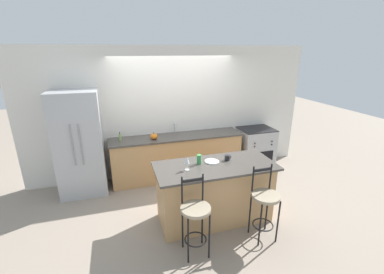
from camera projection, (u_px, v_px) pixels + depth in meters
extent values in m
plane|color=gray|center=(182.00, 183.00, 5.29)|extent=(18.00, 18.00, 0.00)
cube|color=silver|center=(173.00, 112.00, 5.43)|extent=(6.00, 0.07, 2.70)
cube|color=tan|center=(177.00, 157.00, 5.46)|extent=(2.69, 0.58, 0.89)
cube|color=#47423D|center=(177.00, 136.00, 5.31)|extent=(2.73, 0.62, 0.03)
cube|color=black|center=(177.00, 136.00, 5.30)|extent=(0.56, 0.32, 0.01)
cylinder|color=#ADAFB5|center=(174.00, 128.00, 5.45)|extent=(0.02, 0.02, 0.22)
cylinder|color=#ADAFB5|center=(175.00, 124.00, 5.36)|extent=(0.02, 0.12, 0.02)
cube|color=tan|center=(215.00, 193.00, 4.05)|extent=(1.73, 0.70, 0.92)
cube|color=#47423D|center=(215.00, 166.00, 3.90)|extent=(1.85, 0.82, 0.03)
cube|color=#ADAFB5|center=(80.00, 144.00, 4.72)|extent=(0.82, 0.70, 1.95)
cylinder|color=#939399|center=(72.00, 146.00, 4.34)|extent=(0.02, 0.02, 0.74)
cylinder|color=#939399|center=(81.00, 145.00, 4.37)|extent=(0.02, 0.02, 0.74)
cube|color=#ADAFB5|center=(255.00, 148.00, 5.91)|extent=(0.75, 0.63, 0.91)
cube|color=black|center=(262.00, 158.00, 5.66)|extent=(0.54, 0.01, 0.29)
cube|color=black|center=(257.00, 129.00, 5.76)|extent=(0.75, 0.63, 0.02)
cylinder|color=black|center=(255.00, 143.00, 5.48)|extent=(0.03, 0.02, 0.03)
cylinder|color=black|center=(272.00, 142.00, 5.59)|extent=(0.03, 0.02, 0.03)
cylinder|color=black|center=(255.00, 147.00, 5.50)|extent=(0.03, 0.02, 0.03)
cylinder|color=black|center=(272.00, 145.00, 5.62)|extent=(0.03, 0.02, 0.03)
cylinder|color=black|center=(188.00, 241.00, 3.22)|extent=(0.02, 0.02, 0.66)
cylinder|color=black|center=(209.00, 237.00, 3.30)|extent=(0.02, 0.02, 0.66)
cylinder|color=black|center=(183.00, 227.00, 3.47)|extent=(0.02, 0.02, 0.66)
cylinder|color=black|center=(202.00, 223.00, 3.55)|extent=(0.02, 0.02, 0.66)
torus|color=black|center=(196.00, 239.00, 3.42)|extent=(0.30, 0.30, 0.02)
cylinder|color=gray|center=(196.00, 209.00, 3.27)|extent=(0.39, 0.39, 0.04)
cylinder|color=black|center=(182.00, 190.00, 3.29)|extent=(0.02, 0.02, 0.38)
cylinder|color=black|center=(203.00, 187.00, 3.37)|extent=(0.02, 0.02, 0.38)
cube|color=black|center=(193.00, 180.00, 3.29)|extent=(0.28, 0.02, 0.04)
cylinder|color=black|center=(260.00, 226.00, 3.50)|extent=(0.02, 0.02, 0.66)
cylinder|color=black|center=(278.00, 222.00, 3.58)|extent=(0.02, 0.02, 0.66)
cylinder|color=black|center=(250.00, 214.00, 3.76)|extent=(0.02, 0.02, 0.66)
cylinder|color=black|center=(267.00, 210.00, 3.84)|extent=(0.02, 0.02, 0.66)
torus|color=black|center=(263.00, 225.00, 3.71)|extent=(0.30, 0.30, 0.02)
cylinder|color=gray|center=(266.00, 196.00, 3.56)|extent=(0.39, 0.39, 0.04)
cylinder|color=black|center=(253.00, 179.00, 3.58)|extent=(0.02, 0.02, 0.38)
cylinder|color=black|center=(271.00, 176.00, 3.65)|extent=(0.02, 0.02, 0.38)
cube|color=black|center=(263.00, 170.00, 3.57)|extent=(0.28, 0.02, 0.04)
cylinder|color=white|center=(212.00, 161.00, 4.01)|extent=(0.23, 0.23, 0.01)
torus|color=white|center=(212.00, 161.00, 4.00)|extent=(0.22, 0.22, 0.01)
cylinder|color=white|center=(187.00, 170.00, 3.74)|extent=(0.07, 0.07, 0.00)
cylinder|color=white|center=(187.00, 167.00, 3.72)|extent=(0.01, 0.01, 0.10)
cone|color=white|center=(187.00, 160.00, 3.69)|extent=(0.07, 0.07, 0.11)
cylinder|color=#232326|center=(227.00, 158.00, 4.05)|extent=(0.08, 0.08, 0.09)
torus|color=#232326|center=(230.00, 157.00, 4.06)|extent=(0.06, 0.01, 0.06)
cylinder|color=#3D934C|center=(199.00, 159.00, 3.92)|extent=(0.07, 0.07, 0.15)
ellipsoid|color=orange|center=(154.00, 136.00, 5.06)|extent=(0.15, 0.15, 0.12)
cylinder|color=brown|center=(154.00, 133.00, 5.04)|extent=(0.02, 0.02, 0.02)
cylinder|color=#89B260|center=(120.00, 137.00, 5.00)|extent=(0.05, 0.05, 0.14)
cylinder|color=black|center=(120.00, 133.00, 4.97)|extent=(0.02, 0.02, 0.03)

